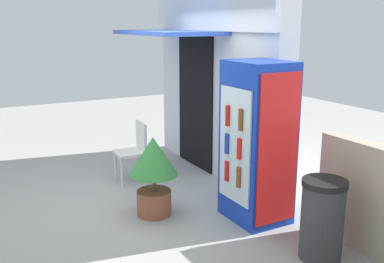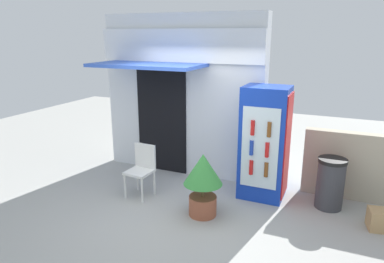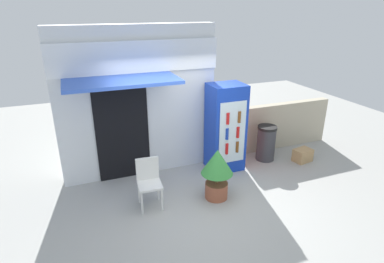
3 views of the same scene
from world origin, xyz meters
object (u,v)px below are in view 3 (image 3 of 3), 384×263
at_px(plastic_chair, 149,179).
at_px(cardboard_box, 303,155).
at_px(drink_cooler, 226,128).
at_px(trash_bin, 266,143).
at_px(potted_plant_near_shop, 217,169).

bearing_deg(plastic_chair, cardboard_box, 6.08).
bearing_deg(plastic_chair, drink_cooler, 22.40).
bearing_deg(cardboard_box, plastic_chair, -173.92).
relative_size(drink_cooler, trash_bin, 2.29).
height_order(potted_plant_near_shop, trash_bin, potted_plant_near_shop).
bearing_deg(drink_cooler, cardboard_box, -11.95).
bearing_deg(cardboard_box, drink_cooler, 168.05).
bearing_deg(potted_plant_near_shop, trash_bin, 30.69).
bearing_deg(trash_bin, drink_cooler, -179.18).
bearing_deg(trash_bin, plastic_chair, -164.96).
bearing_deg(cardboard_box, potted_plant_near_shop, -165.73).
bearing_deg(trash_bin, potted_plant_near_shop, -149.31).
bearing_deg(drink_cooler, plastic_chair, -157.60).
relative_size(drink_cooler, plastic_chair, 2.13).
height_order(drink_cooler, potted_plant_near_shop, drink_cooler).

